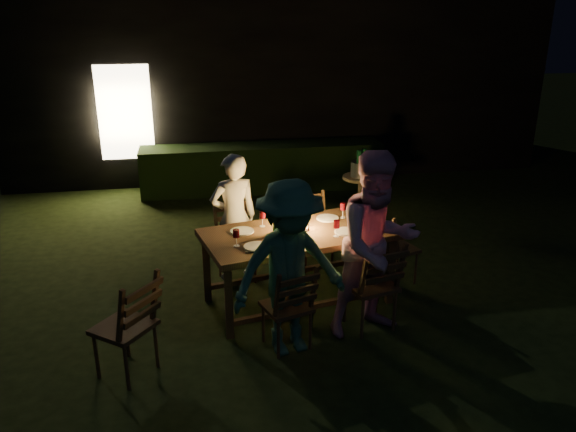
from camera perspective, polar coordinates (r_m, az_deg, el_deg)
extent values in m
plane|color=black|center=(6.71, 6.13, -6.55)|extent=(40.00, 40.00, 0.00)
cube|color=black|center=(12.14, -1.86, 13.60)|extent=(10.00, 4.00, 3.20)
cube|color=#FFE5B2|center=(10.13, -16.23, 10.05)|extent=(0.90, 0.06, 1.60)
cube|color=black|center=(9.91, -2.57, 4.99)|extent=(4.20, 0.70, 0.80)
cube|color=#4B3119|center=(5.90, 1.07, -1.86)|extent=(2.15, 1.39, 0.06)
cube|color=#4B3119|center=(5.46, -6.02, -8.90)|extent=(0.07, 0.07, 0.73)
cube|color=#4B3119|center=(6.16, -8.26, -5.44)|extent=(0.07, 0.07, 0.73)
cube|color=#4B3119|center=(6.15, 10.36, -5.61)|extent=(0.07, 0.07, 0.73)
cube|color=#4B3119|center=(6.78, 6.67, -2.88)|extent=(0.07, 0.07, 0.73)
cube|color=#4B3119|center=(5.28, -0.15, -9.19)|extent=(0.51, 0.49, 0.04)
cube|color=#4B3119|center=(5.02, 0.79, -7.49)|extent=(0.43, 0.25, 0.48)
cube|color=#4B3119|center=(5.63, 8.39, -6.99)|extent=(0.53, 0.52, 0.04)
cube|color=#4B3119|center=(5.36, 9.62, -5.13)|extent=(0.47, 0.25, 0.53)
cube|color=#4B3119|center=(6.55, -5.22, -3.15)|extent=(0.48, 0.47, 0.04)
cube|color=#4B3119|center=(6.61, -5.75, -0.50)|extent=(0.43, 0.22, 0.48)
cube|color=#4B3119|center=(6.88, 2.72, -1.84)|extent=(0.47, 0.45, 0.04)
cube|color=#4B3119|center=(6.95, 2.22, 0.71)|extent=(0.43, 0.20, 0.49)
cube|color=#4B3119|center=(6.61, 11.02, -3.23)|extent=(0.49, 0.50, 0.04)
cube|color=#4B3119|center=(6.41, 9.92, -1.40)|extent=(0.25, 0.43, 0.48)
cube|color=#4B3119|center=(5.10, -16.34, -10.77)|extent=(0.61, 0.62, 0.04)
cube|color=#4B3119|center=(4.84, -15.00, -8.53)|extent=(0.40, 0.44, 0.53)
imported|color=white|center=(6.48, -5.51, -0.18)|extent=(0.62, 0.48, 1.52)
imported|color=#E39CB8|center=(5.38, 9.02, -2.94)|extent=(1.02, 0.87, 1.83)
imported|color=#3A7557|center=(5.03, 0.15, -5.43)|extent=(1.19, 0.84, 1.67)
cube|color=white|center=(5.95, 1.32, -1.20)|extent=(0.15, 0.15, 0.03)
cube|color=white|center=(5.84, 1.35, 1.72)|extent=(0.16, 0.16, 0.03)
cylinder|color=#FF9E3F|center=(5.90, 1.33, -0.16)|extent=(0.09, 0.09, 0.18)
cylinder|color=white|center=(5.90, -4.69, -1.54)|extent=(0.25, 0.25, 0.01)
cylinder|color=white|center=(5.51, -3.24, -3.11)|extent=(0.25, 0.25, 0.01)
cylinder|color=white|center=(6.25, 4.03, -0.21)|extent=(0.25, 0.25, 0.01)
cylinder|color=white|center=(5.89, 5.95, -1.60)|extent=(0.25, 0.25, 0.01)
cylinder|color=#0F471E|center=(5.75, -1.20, -0.64)|extent=(0.07, 0.07, 0.28)
cube|color=red|center=(5.56, 0.99, -2.87)|extent=(0.18, 0.14, 0.01)
cube|color=red|center=(5.87, 7.18, -1.73)|extent=(0.18, 0.14, 0.01)
cube|color=black|center=(5.42, -3.65, -3.57)|extent=(0.14, 0.07, 0.01)
cylinder|color=brown|center=(8.33, 7.38, 3.90)|extent=(0.53, 0.53, 0.04)
cylinder|color=brown|center=(8.43, 7.28, 1.65)|extent=(0.06, 0.06, 0.69)
cylinder|color=#A5A8AD|center=(8.29, 7.42, 4.76)|extent=(0.30, 0.30, 0.22)
cylinder|color=#0F471E|center=(8.22, 7.19, 5.01)|extent=(0.07, 0.07, 0.32)
cylinder|color=#0F471E|center=(8.33, 7.68, 5.18)|extent=(0.07, 0.07, 0.32)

